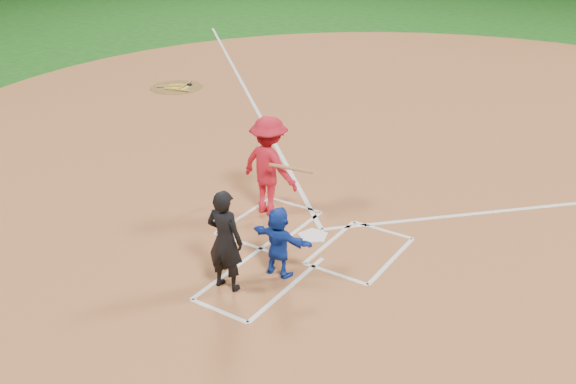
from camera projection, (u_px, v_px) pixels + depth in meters
The scene contains 13 objects.
ground at pixel (313, 237), 11.92m from camera, with size 120.00×120.00×0.00m, color #165014.
home_plate_dirt at pixel (433, 141), 16.46m from camera, with size 28.00×28.00×0.01m, color #9C5A33.
home_plate at pixel (313, 236), 11.91m from camera, with size 0.60×0.60×0.02m, color white.
on_deck_circle at pixel (177, 87), 20.91m from camera, with size 1.70×1.70×0.01m, color brown.
on_deck_logo at pixel (177, 87), 20.90m from camera, with size 0.80×0.80×0.00m, color gold.
on_deck_bat_a at pixel (185, 85), 21.01m from camera, with size 0.06×0.06×0.84m, color #A1773B.
on_deck_bat_b at pixel (170, 86), 20.91m from camera, with size 0.06×0.06×0.84m, color olive.
on_deck_bat_c at pixel (177, 90), 20.52m from camera, with size 0.06×0.06×0.84m, color #A5793C.
bat_weight_donut at pixel (189, 84), 21.10m from camera, with size 0.19×0.19×0.05m, color black.
catcher at pixel (279, 242), 10.48m from camera, with size 1.14×0.36×1.23m, color #1539B1.
umpire at pixel (225, 240), 10.03m from camera, with size 0.63×0.41×1.72m, color black.
chalk_markings at pixel (423, 149), 15.92m from camera, with size 28.35×17.32×0.01m.
batter_at_plate at pixel (269, 166), 12.39m from camera, with size 1.61×0.90×1.99m.
Camera 1 is at (5.29, -9.00, 5.83)m, focal length 40.00 mm.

